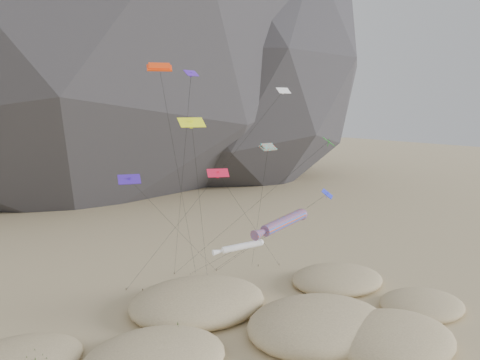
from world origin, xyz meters
name	(u,v)px	position (x,y,z in m)	size (l,w,h in m)	color
ground	(301,358)	(0.00, 0.00, 0.00)	(500.00, 500.00, 0.00)	#CCB789
dunes	(257,337)	(-2.06, 4.37, 0.74)	(52.58, 34.80, 3.94)	#CCB789
dune_grass	(252,337)	(-2.68, 4.31, 0.85)	(41.27, 31.09, 1.54)	black
kite_stakes	(198,278)	(1.04, 23.44, 0.15)	(22.48, 5.82, 0.30)	#3F2D1E
rainbow_tube_kite	(282,223)	(3.99, 8.51, 10.59)	(9.06, 18.61, 11.62)	#E84B18
white_tube_kite	(240,247)	(-1.40, 8.71, 8.67)	(5.78, 17.71, 9.26)	white
orange_parafoil	(160,71)	(-7.54, 14.19, 26.76)	(10.77, 12.42, 27.61)	#FF3D0D
multi_parafoil	(268,150)	(3.08, 10.14, 18.56)	(8.53, 15.08, 19.27)	red
delta_kites	(251,150)	(1.68, 11.30, 18.45)	(28.45, 19.98, 26.92)	#169319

